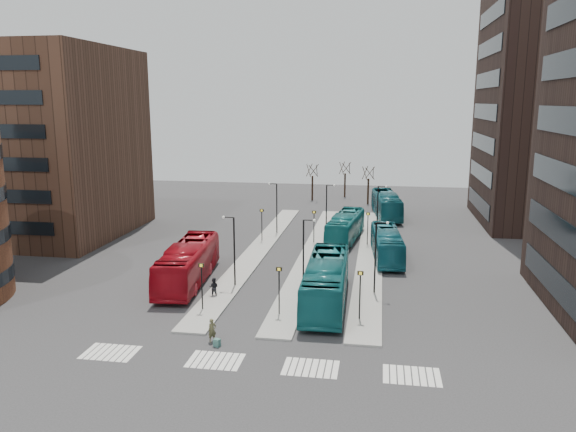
% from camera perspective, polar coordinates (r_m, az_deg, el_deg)
% --- Properties ---
extents(ground, '(160.00, 160.00, 0.00)m').
position_cam_1_polar(ground, '(32.75, -7.74, -17.50)').
color(ground, '#2B2B2D').
rests_on(ground, ground).
extents(island_left, '(2.50, 45.00, 0.15)m').
position_cam_1_polar(island_left, '(60.76, -3.07, -3.47)').
color(island_left, gray).
rests_on(island_left, ground).
extents(island_mid, '(2.50, 45.00, 0.15)m').
position_cam_1_polar(island_mid, '(59.79, 2.56, -3.71)').
color(island_mid, gray).
rests_on(island_mid, ground).
extents(island_right, '(2.50, 45.00, 0.15)m').
position_cam_1_polar(island_right, '(59.41, 8.33, -3.93)').
color(island_right, gray).
rests_on(island_right, ground).
extents(suitcase, '(0.51, 0.45, 0.52)m').
position_cam_1_polar(suitcase, '(38.14, -7.23, -12.65)').
color(suitcase, navy).
rests_on(suitcase, ground).
extents(red_bus, '(4.16, 13.12, 3.59)m').
position_cam_1_polar(red_bus, '(50.53, -10.11, -4.75)').
color(red_bus, '#A20C18').
rests_on(red_bus, ground).
extents(teal_bus_a, '(3.43, 13.24, 3.67)m').
position_cam_1_polar(teal_bus_a, '(44.79, 3.90, -6.68)').
color(teal_bus_a, '#156569').
rests_on(teal_bus_a, ground).
extents(teal_bus_b, '(4.01, 11.64, 3.18)m').
position_cam_1_polar(teal_bus_b, '(65.18, 5.85, -1.10)').
color(teal_bus_b, '#166D70').
rests_on(teal_bus_b, ground).
extents(teal_bus_c, '(3.49, 11.23, 3.08)m').
position_cam_1_polar(teal_bus_c, '(58.11, 10.00, -2.84)').
color(teal_bus_c, '#165F6E').
rests_on(teal_bus_c, ground).
extents(teal_bus_d, '(4.38, 12.61, 3.44)m').
position_cam_1_polar(teal_bus_d, '(79.10, 9.97, 1.14)').
color(teal_bus_d, '#135662').
rests_on(teal_bus_d, ground).
extents(traveller, '(0.69, 0.67, 1.59)m').
position_cam_1_polar(traveller, '(38.69, -7.71, -11.44)').
color(traveller, '#4D4B2E').
rests_on(traveller, ground).
extents(commuter_a, '(0.81, 0.65, 1.61)m').
position_cam_1_polar(commuter_a, '(47.01, -7.56, -7.19)').
color(commuter_a, black).
rests_on(commuter_a, ground).
extents(commuter_b, '(0.59, 1.10, 1.79)m').
position_cam_1_polar(commuter_b, '(45.34, 2.58, -7.69)').
color(commuter_b, black).
rests_on(commuter_b, ground).
extents(commuter_c, '(1.22, 1.30, 1.76)m').
position_cam_1_polar(commuter_c, '(48.40, 2.99, -6.44)').
color(commuter_c, black).
rests_on(commuter_c, ground).
extents(crosswalk_stripes, '(22.35, 2.40, 0.01)m').
position_cam_1_polar(crosswalk_stripes, '(35.76, -3.02, -14.75)').
color(crosswalk_stripes, silver).
rests_on(crosswalk_stripes, ground).
extents(office_block, '(25.00, 20.12, 22.00)m').
position_cam_1_polar(office_block, '(74.86, -25.67, 6.76)').
color(office_block, '#4A2F22').
rests_on(office_block, ground).
extents(tower_far, '(20.12, 20.00, 30.00)m').
position_cam_1_polar(tower_far, '(80.68, 26.53, 9.80)').
color(tower_far, black).
rests_on(tower_far, ground).
extents(sign_poles, '(12.45, 22.12, 3.65)m').
position_cam_1_polar(sign_poles, '(52.53, 1.23, -3.24)').
color(sign_poles, black).
rests_on(sign_poles, ground).
extents(lamp_posts, '(14.04, 20.24, 6.12)m').
position_cam_1_polar(lamp_posts, '(56.95, 2.99, -0.87)').
color(lamp_posts, black).
rests_on(lamp_posts, ground).
extents(bare_trees, '(10.97, 8.14, 5.90)m').
position_cam_1_polar(bare_trees, '(91.09, 5.46, 3.27)').
color(bare_trees, black).
rests_on(bare_trees, ground).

